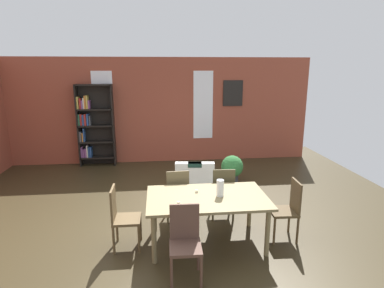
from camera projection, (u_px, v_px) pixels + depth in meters
The scene contains 18 objects.
ground_plane at pixel (155, 226), 5.40m from camera, with size 10.21×10.21×0.00m, color #342B18.
back_wall_brick at pixel (154, 111), 8.88m from camera, with size 8.86×0.12×2.92m, color brown.
window_pane_0 at pixel (103, 106), 8.64m from camera, with size 0.55×0.02×1.90m, color white.
window_pane_1 at pixel (203, 105), 8.93m from camera, with size 0.55×0.02×1.90m, color white.
dining_table at pixel (207, 201), 4.75m from camera, with size 1.79×1.09×0.76m.
vase_on_table at pixel (220, 188), 4.72m from camera, with size 0.11×0.11×0.25m, color silver.
tealight_candle_0 at pixel (179, 203), 4.45m from camera, with size 0.04×0.04×0.04m, color silver.
tealight_candle_1 at pixel (197, 191), 4.89m from camera, with size 0.04×0.04×0.04m, color silver.
dining_chair_far_right at pixel (223, 191), 5.58m from camera, with size 0.42×0.42×0.95m.
dining_chair_head_left at pixel (122, 216), 4.65m from camera, with size 0.40×0.40×0.95m.
dining_chair_head_right at pixel (288, 208), 4.92m from camera, with size 0.42×0.42×0.95m.
dining_chair_far_left at pixel (177, 193), 5.49m from camera, with size 0.42×0.42×0.95m.
dining_chair_near_left at pixel (185, 240), 4.00m from camera, with size 0.41×0.41×0.95m.
bookshelf_tall at pixel (93, 125), 8.56m from camera, with size 0.96×0.28×2.21m.
armchair_white at pixel (195, 180), 6.82m from camera, with size 0.88×0.88×0.75m.
potted_plant_by_shelf at pixel (232, 168), 7.38m from camera, with size 0.51×0.51×0.65m.
striped_rug at pixel (210, 202), 6.34m from camera, with size 1.53×0.97×0.01m.
framed_picture at pixel (233, 93), 8.94m from camera, with size 0.56×0.03×0.72m, color black.
Camera 1 is at (0.09, -4.96, 2.63)m, focal length 29.65 mm.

